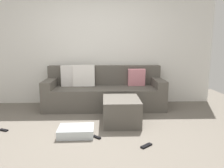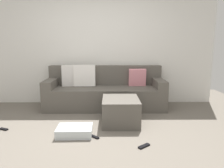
{
  "view_description": "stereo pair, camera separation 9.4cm",
  "coord_description": "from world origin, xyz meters",
  "px_view_note": "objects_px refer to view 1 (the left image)",
  "views": [
    {
      "loc": [
        0.19,
        -2.88,
        1.34
      ],
      "look_at": [
        0.32,
        1.13,
        0.59
      ],
      "focal_mm": 34.65,
      "sensor_mm": 36.0,
      "label": 1
    },
    {
      "loc": [
        0.28,
        -2.88,
        1.34
      ],
      "look_at": [
        0.32,
        1.13,
        0.59
      ],
      "focal_mm": 34.65,
      "sensor_mm": 36.0,
      "label": 2
    }
  ],
  "objects_px": {
    "couch_sectional": "(104,92)",
    "storage_bin": "(76,131)",
    "ottoman": "(121,110)",
    "remote_near_ottoman": "(146,146)",
    "remote_by_storage_bin": "(97,137)",
    "remote_under_side_table": "(4,130)"
  },
  "relations": [
    {
      "from": "ottoman",
      "to": "storage_bin",
      "type": "xyz_separation_m",
      "value": [
        -0.71,
        -0.52,
        -0.15
      ]
    },
    {
      "from": "storage_bin",
      "to": "remote_near_ottoman",
      "type": "bearing_deg",
      "value": -21.69
    },
    {
      "from": "couch_sectional",
      "to": "remote_under_side_table",
      "type": "relative_size",
      "value": 16.5
    },
    {
      "from": "couch_sectional",
      "to": "storage_bin",
      "type": "height_order",
      "value": "couch_sectional"
    },
    {
      "from": "ottoman",
      "to": "remote_under_side_table",
      "type": "bearing_deg",
      "value": -170.74
    },
    {
      "from": "storage_bin",
      "to": "remote_under_side_table",
      "type": "distance_m",
      "value": 1.18
    },
    {
      "from": "remote_by_storage_bin",
      "to": "remote_under_side_table",
      "type": "bearing_deg",
      "value": -148.51
    },
    {
      "from": "remote_under_side_table",
      "to": "couch_sectional",
      "type": "bearing_deg",
      "value": 63.84
    },
    {
      "from": "couch_sectional",
      "to": "storage_bin",
      "type": "bearing_deg",
      "value": -105.33
    },
    {
      "from": "ottoman",
      "to": "remote_under_side_table",
      "type": "height_order",
      "value": "ottoman"
    },
    {
      "from": "couch_sectional",
      "to": "remote_under_side_table",
      "type": "bearing_deg",
      "value": -140.85
    },
    {
      "from": "couch_sectional",
      "to": "remote_near_ottoman",
      "type": "bearing_deg",
      "value": -73.2
    },
    {
      "from": "ottoman",
      "to": "couch_sectional",
      "type": "bearing_deg",
      "value": 107.12
    },
    {
      "from": "storage_bin",
      "to": "remote_by_storage_bin",
      "type": "relative_size",
      "value": 3.44
    },
    {
      "from": "storage_bin",
      "to": "remote_near_ottoman",
      "type": "relative_size",
      "value": 2.83
    },
    {
      "from": "remote_by_storage_bin",
      "to": "ottoman",
      "type": "bearing_deg",
      "value": 99.99
    },
    {
      "from": "ottoman",
      "to": "remote_by_storage_bin",
      "type": "distance_m",
      "value": 0.76
    },
    {
      "from": "couch_sectional",
      "to": "remote_under_side_table",
      "type": "height_order",
      "value": "couch_sectional"
    },
    {
      "from": "remote_by_storage_bin",
      "to": "remote_under_side_table",
      "type": "height_order",
      "value": "same"
    },
    {
      "from": "storage_bin",
      "to": "remote_by_storage_bin",
      "type": "distance_m",
      "value": 0.32
    },
    {
      "from": "remote_near_ottoman",
      "to": "remote_by_storage_bin",
      "type": "bearing_deg",
      "value": 117.05
    },
    {
      "from": "storage_bin",
      "to": "remote_under_side_table",
      "type": "xyz_separation_m",
      "value": [
        -1.16,
        0.21,
        -0.05
      ]
    }
  ]
}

